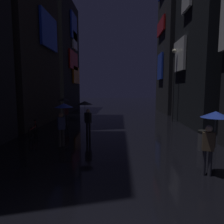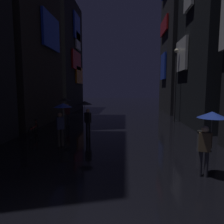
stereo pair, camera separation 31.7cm
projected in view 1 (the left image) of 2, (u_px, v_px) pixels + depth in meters
building_left_far at (57, 56)px, 24.91m from camera, size 4.25×8.33×13.70m
building_right_far at (181, 7)px, 23.11m from camera, size 4.25×7.18×24.50m
pedestrian_midstreet_centre_blue at (63, 113)px, 9.72m from camera, size 0.90×0.90×2.12m
pedestrian_far_right_blue at (213, 125)px, 6.33m from camera, size 0.90×0.90×2.12m
pedestrian_midstreet_left_black at (86, 109)px, 11.49m from camera, size 0.90×0.90×2.12m
pedestrian_foreground_left_black at (64, 104)px, 15.19m from camera, size 0.90×0.90×2.12m
bicycle_parked_at_storefront at (33, 131)px, 11.69m from camera, size 0.34×1.81×0.96m
streetlamp_right_far at (174, 77)px, 16.86m from camera, size 0.36×0.36×6.12m
trash_bin at (203, 140)px, 9.15m from camera, size 0.46×0.46×0.93m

